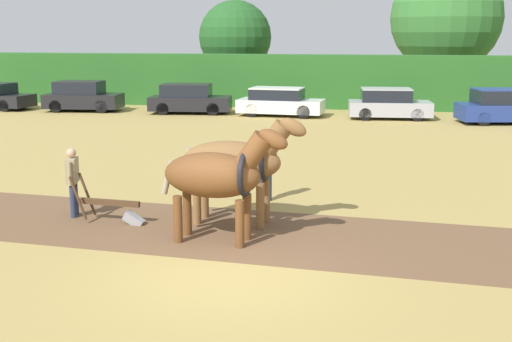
% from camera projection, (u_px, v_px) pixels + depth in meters
% --- Properties ---
extents(ground_plane, '(240.00, 240.00, 0.00)m').
position_uv_depth(ground_plane, '(231.00, 274.00, 10.99)').
color(ground_plane, '#A88E4C').
extents(plowed_furrow_strip, '(34.92, 5.35, 0.01)m').
position_uv_depth(plowed_furrow_strip, '(5.00, 214.00, 14.64)').
color(plowed_furrow_strip, brown).
rests_on(plowed_furrow_strip, ground).
extents(hedgerow, '(76.89, 1.84, 2.93)m').
position_uv_depth(hedgerow, '(343.00, 82.00, 35.62)').
color(hedgerow, '#286023').
rests_on(hedgerow, ground).
extents(tree_left, '(4.65, 4.65, 6.20)m').
position_uv_depth(tree_left, '(235.00, 37.00, 41.12)').
color(tree_left, brown).
rests_on(tree_left, ground).
extents(tree_center_left, '(6.87, 6.87, 8.49)m').
position_uv_depth(tree_center_left, '(446.00, 18.00, 39.92)').
color(tree_center_left, brown).
rests_on(tree_center_left, ground).
extents(draft_horse_lead_left, '(2.63, 1.04, 2.37)m').
position_uv_depth(draft_horse_lead_left, '(218.00, 175.00, 12.43)').
color(draft_horse_lead_left, brown).
rests_on(draft_horse_lead_left, ground).
extents(draft_horse_lead_right, '(2.86, 1.04, 2.42)m').
position_uv_depth(draft_horse_lead_right, '(237.00, 162.00, 13.65)').
color(draft_horse_lead_right, brown).
rests_on(draft_horse_lead_right, ground).
extents(plow, '(1.66, 0.48, 1.13)m').
position_uv_depth(plow, '(115.00, 209.00, 13.89)').
color(plow, '#4C331E').
rests_on(plow, ground).
extents(farmer_at_plow, '(0.31, 0.62, 1.56)m').
position_uv_depth(farmer_at_plow, '(73.00, 178.00, 14.28)').
color(farmer_at_plow, '#28334C').
rests_on(farmer_at_plow, ground).
extents(farmer_beside_team, '(0.51, 0.50, 1.70)m').
position_uv_depth(farmer_beside_team, '(265.00, 162.00, 15.56)').
color(farmer_beside_team, '#28334C').
rests_on(farmer_beside_team, ground).
extents(parked_car_left, '(4.16, 2.27, 1.60)m').
position_uv_depth(parked_car_left, '(82.00, 97.00, 34.26)').
color(parked_car_left, black).
rests_on(parked_car_left, ground).
extents(parked_car_center_left, '(4.36, 2.36, 1.52)m').
position_uv_depth(parked_car_center_left, '(189.00, 99.00, 33.30)').
color(parked_car_center_left, black).
rests_on(parked_car_center_left, ground).
extents(parked_car_center, '(4.35, 2.10, 1.42)m').
position_uv_depth(parked_car_center, '(280.00, 102.00, 32.23)').
color(parked_car_center, silver).
rests_on(parked_car_center, ground).
extents(parked_car_center_right, '(4.09, 2.21, 1.48)m').
position_uv_depth(parked_car_center_right, '(389.00, 104.00, 31.13)').
color(parked_car_center_right, '#A8A8B2').
rests_on(parked_car_center_right, ground).
extents(parked_car_right, '(4.74, 2.71, 1.60)m').
position_uv_depth(parked_car_right, '(507.00, 107.00, 29.47)').
color(parked_car_right, navy).
rests_on(parked_car_right, ground).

